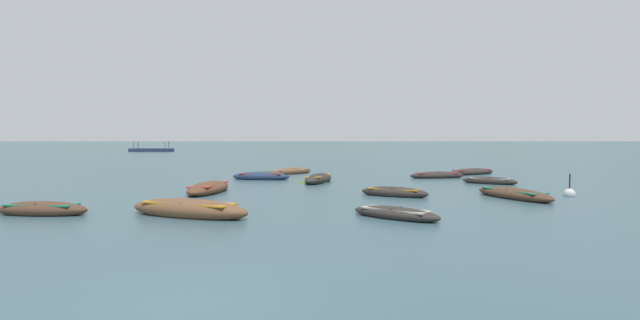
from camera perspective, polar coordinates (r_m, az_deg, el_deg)
name	(u,v)px	position (r m, az deg, el deg)	size (l,w,h in m)	color
ground_plane	(347,141)	(1506.98, 3.34, 2.32)	(6000.00, 6000.00, 0.00)	#385660
mountain_0	(16,115)	(2586.80, -33.02, 4.65)	(589.88, 589.88, 241.36)	slate
mountain_1	(123,104)	(2158.26, -22.88, 6.31)	(1279.19, 1279.19, 311.66)	slate
mountain_2	(320,99)	(1973.58, -0.01, 7.47)	(1177.13, 1177.13, 352.56)	slate
mountain_3	(507,109)	(1960.86, 21.81, 5.78)	(885.09, 885.09, 246.19)	slate
rowboat_0	(437,175)	(32.62, 14.03, -1.83)	(3.92, 1.81, 0.55)	#2D2826
rowboat_1	(261,177)	(30.61, -7.19, -2.01)	(3.83, 1.33, 0.63)	navy
rowboat_2	(489,181)	(29.19, 19.90, -2.41)	(3.15, 2.37, 0.52)	#2D2826
rowboat_3	(319,179)	(28.33, -0.18, -2.32)	(2.04, 4.15, 0.68)	#2D2826
rowboat_4	(394,192)	(21.68, 9.02, -3.91)	(3.31, 2.28, 0.55)	#2D2826
rowboat_5	(291,171)	(35.64, -3.56, -1.39)	(3.54, 4.17, 0.60)	brown
rowboat_6	(209,188)	(23.58, -13.40, -3.36)	(1.62, 4.48, 0.66)	brown
rowboat_7	(189,209)	(16.43, -15.69, -5.80)	(4.73, 2.67, 0.74)	brown
rowboat_8	(395,214)	(15.66, 9.15, -6.45)	(3.15, 2.70, 0.47)	#2D2826
rowboat_9	(514,194)	(22.35, 22.50, -3.85)	(2.86, 4.44, 0.58)	#4C3323
rowboat_10	(472,172)	(36.74, 17.97, -1.40)	(4.41, 3.56, 0.56)	#2D2826
rowboat_11	(42,209)	(18.77, -30.71, -5.18)	(3.31, 1.17, 0.58)	#4C3323
ferry_0	(151,150)	(110.26, -19.81, 1.19)	(9.20, 3.44, 2.54)	navy
mooring_buoy	(569,194)	(24.18, 28.07, -3.65)	(0.51, 0.51, 1.19)	silver
weed_patch_2	(312,182)	(28.30, -1.01, -2.75)	(1.91, 2.06, 0.14)	#477033
weed_patch_5	(268,172)	(37.53, -6.37, -1.49)	(3.39, 2.17, 0.14)	#2D5628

